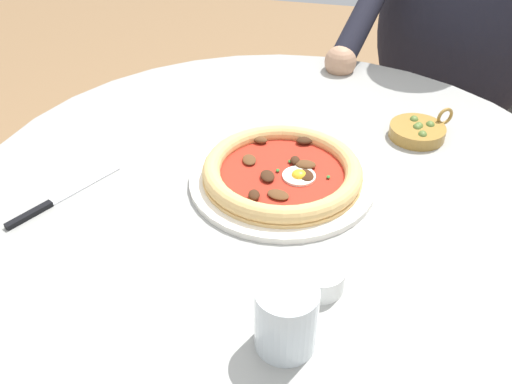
% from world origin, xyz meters
% --- Properties ---
extents(dining_table, '(1.02, 1.02, 0.71)m').
position_xyz_m(dining_table, '(0.00, 0.00, 0.59)').
color(dining_table, '#999993').
rests_on(dining_table, ground).
extents(pizza_on_plate, '(0.30, 0.30, 0.04)m').
position_xyz_m(pizza_on_plate, '(0.00, -0.00, 0.73)').
color(pizza_on_plate, white).
rests_on(pizza_on_plate, dining_table).
extents(water_glass, '(0.07, 0.07, 0.08)m').
position_xyz_m(water_glass, '(-0.31, -0.06, 0.75)').
color(water_glass, silver).
rests_on(water_glass, dining_table).
extents(steak_knife, '(0.19, 0.10, 0.01)m').
position_xyz_m(steak_knife, '(-0.14, 0.33, 0.71)').
color(steak_knife, silver).
rests_on(steak_knife, dining_table).
extents(ramekin_capers, '(0.06, 0.06, 0.03)m').
position_xyz_m(ramekin_capers, '(-0.21, -0.09, 0.73)').
color(ramekin_capers, white).
rests_on(ramekin_capers, dining_table).
extents(olive_pan, '(0.10, 0.11, 0.05)m').
position_xyz_m(olive_pan, '(0.19, -0.21, 0.72)').
color(olive_pan, olive).
rests_on(olive_pan, dining_table).
extents(diner_person, '(0.46, 0.52, 1.21)m').
position_xyz_m(diner_person, '(0.67, -0.30, 0.55)').
color(diner_person, '#282833').
rests_on(diner_person, ground).
extents(cafe_chair_diner, '(0.51, 0.51, 0.86)m').
position_xyz_m(cafe_chair_diner, '(0.79, -0.35, 0.53)').
color(cafe_chair_diner, '#504A45').
rests_on(cafe_chair_diner, ground).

